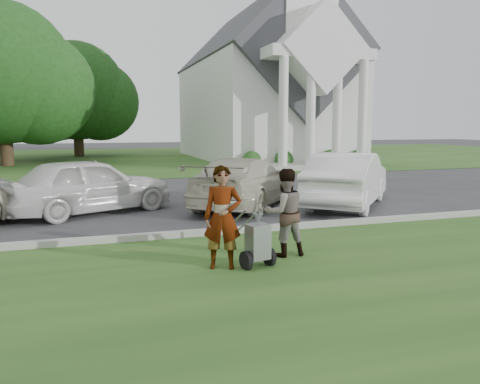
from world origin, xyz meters
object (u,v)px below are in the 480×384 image
tree_left (1,80)px  person_left (223,218)px  person_right (284,213)px  parking_meter_near (224,202)px  striping_cart (257,243)px  car_b (89,185)px  car_c (245,182)px  tree_back (76,96)px  car_d (348,179)px  church (264,76)px

tree_left → person_left: bearing=-74.0°
person_right → parking_meter_near: size_ratio=1.19×
person_left → parking_meter_near: (0.51, 1.72, -0.01)m
striping_cart → person_right: bearing=23.3°
car_b → car_c: (4.46, -0.26, -0.04)m
tree_back → car_b: tree_back is taller
tree_left → car_d: tree_left is taller
car_d → person_left: bearing=84.3°
church → car_d: (-4.84, -20.04, -5.13)m
church → person_left: bearing=-112.1°
striping_cart → person_right: (0.72, 0.54, 0.37)m
striping_cart → person_left: (-0.58, 0.14, 0.43)m
tree_left → striping_cart: 25.54m
parking_meter_near → church: bearing=67.5°
striping_cart → car_c: size_ratio=0.23×
striping_cart → car_d: 6.96m
church → person_left: church is taller
person_left → car_b: size_ratio=0.38×
striping_cart → car_d: car_d is taller
striping_cart → parking_meter_near: (-0.07, 1.86, 0.42)m
person_right → parking_meter_near: person_right is taller
church → striping_cart: 27.44m
person_left → car_d: 7.26m
person_right → car_b: bearing=-60.0°
person_left → person_right: bearing=36.2°
tree_back → person_right: (4.15, -31.45, -3.91)m
car_d → car_b: bearing=32.9°
tree_left → car_d: 22.90m
tree_left → person_left: tree_left is taller
striping_cart → person_left: bearing=153.4°
striping_cart → car_b: 6.77m
striping_cart → parking_meter_near: bearing=78.8°
church → tree_left: (-17.01, -1.13, -0.83)m
parking_meter_near → car_b: 5.08m
striping_cart → person_left: person_left is taller
person_right → person_left: bearing=15.8°
parking_meter_near → car_d: car_d is taller
church → striping_cart: size_ratio=20.55×
tree_back → striping_cart: size_ratio=8.20×
tree_left → parking_meter_near: bearing=-71.6°
tree_back → car_b: 26.10m
car_b → car_c: 4.47m
person_left → parking_meter_near: size_ratio=1.28×
person_right → car_c: size_ratio=0.32×
tree_left → striping_cart: size_ratio=9.06×
church → car_c: size_ratio=4.72×
church → car_c: 21.36m
car_c → car_d: car_d is taller
tree_back → car_d: bearing=-73.1°
church → car_b: size_ratio=5.24×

